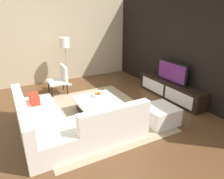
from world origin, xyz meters
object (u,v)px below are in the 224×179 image
sectional_couch (66,124)px  ottoman (160,115)px  television (172,72)px  accent_chair_near (60,78)px  floor_lamp (65,46)px  media_console (170,90)px  coffee_table (97,106)px  fruit_bowl (98,95)px

sectional_couch → ottoman: size_ratio=3.30×
television → accent_chair_near: bearing=-125.2°
television → sectional_couch: size_ratio=0.49×
ottoman → television: bearing=129.2°
floor_lamp → media_console: bearing=42.9°
floor_lamp → coffee_table: bearing=0.7°
fruit_bowl → ottoman: bearing=37.7°
accent_chair_near → floor_lamp: 1.13m
ottoman → floor_lamp: bearing=-162.4°
accent_chair_near → floor_lamp: size_ratio=0.54×
media_console → ottoman: bearing=-50.8°
accent_chair_near → ottoman: 3.29m
coffee_table → fruit_bowl: size_ratio=3.68×
coffee_table → accent_chair_near: 1.89m
sectional_couch → accent_chair_near: size_ratio=2.66×
media_console → television: television is taller
coffee_table → floor_lamp: (-2.41, -0.03, 1.16)m
sectional_couch → floor_lamp: (-3.00, 0.95, 1.08)m
television → ottoman: size_ratio=1.63×
media_console → floor_lamp: (-2.51, -2.33, 1.11)m
television → accent_chair_near: size_ratio=1.31×
coffee_table → accent_chair_near: accent_chair_near is taller
sectional_couch → ottoman: 2.12m
media_console → sectional_couch: (0.50, -3.27, 0.04)m
accent_chair_near → ottoman: accent_chair_near is taller
television → sectional_couch: 3.35m
coffee_table → accent_chair_near: (-1.82, -0.42, 0.29)m
media_console → television: bearing=90.0°
accent_chair_near → sectional_couch: bearing=-23.5°
media_console → accent_chair_near: size_ratio=2.68×
accent_chair_near → ottoman: size_ratio=1.24×
sectional_couch → coffee_table: 1.15m
floor_lamp → ottoman: 3.85m
accent_chair_near → fruit_bowl: bearing=7.1°
sectional_couch → floor_lamp: 3.33m
ottoman → fruit_bowl: fruit_bowl is taller
fruit_bowl → coffee_table: bearing=-29.4°
coffee_table → media_console: bearing=87.5°
television → sectional_couch: bearing=-81.4°
television → coffee_table: size_ratio=1.11×
ottoman → accent_chair_near: bearing=-152.7°
television → floor_lamp: (-2.51, -2.33, 0.56)m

